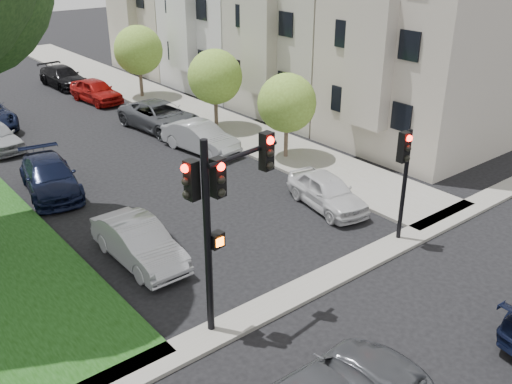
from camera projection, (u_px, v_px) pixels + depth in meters
ground at (369, 316)px, 15.81m from camera, size 140.00×140.00×0.00m
sidewalk_right at (152, 96)px, 36.59m from camera, size 3.50×44.00×0.12m
sidewalk_cross at (318, 283)px, 17.20m from camera, size 60.00×1.00×0.12m
small_tree_a at (287, 103)px, 25.62m from camera, size 2.68×2.68×4.02m
small_tree_b at (215, 77)px, 29.49m from camera, size 2.85×2.85×4.27m
small_tree_c at (138, 50)px, 35.20m from camera, size 3.01×3.01×4.52m
traffic_signal_main at (220, 200)px, 13.90m from camera, size 2.65×0.69×5.41m
traffic_signal_secondary at (404, 166)px, 18.42m from camera, size 0.51×0.41×4.01m
car_parked_0 at (327, 191)px, 21.76m from camera, size 2.26×4.11×1.32m
car_parked_1 at (201, 137)px, 27.33m from camera, size 2.10×4.42×1.40m
car_parked_2 at (161, 116)px, 30.31m from camera, size 2.92×5.49×1.47m
car_parked_3 at (96, 91)px, 35.23m from camera, size 2.12×4.36×1.43m
car_parked_4 at (63, 77)px, 38.73m from camera, size 2.12×4.78×1.36m
car_parked_5 at (139, 242)px, 18.16m from camera, size 1.48×4.16×1.37m
car_parked_6 at (50, 177)px, 22.99m from camera, size 2.72×4.98×1.37m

